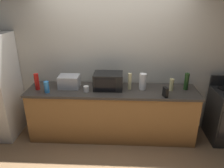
{
  "coord_description": "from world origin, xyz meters",
  "views": [
    {
      "loc": [
        0.16,
        -2.86,
        2.34
      ],
      "look_at": [
        0.0,
        0.4,
        1.0
      ],
      "focal_mm": 34.25,
      "sensor_mm": 36.0,
      "label": 1
    }
  ],
  "objects_px": {
    "bottle_wine": "(186,81)",
    "bottle_vinegar": "(172,85)",
    "bottle_spray_cleaner": "(47,87)",
    "paper_towel_roll": "(143,81)",
    "cordless_phone": "(165,92)",
    "toaster_oven": "(69,82)",
    "mug_white": "(86,89)",
    "bottle_hot_sauce": "(37,82)",
    "microwave": "(108,81)",
    "bottle_hand_soap": "(130,81)"
  },
  "relations": [
    {
      "from": "toaster_oven",
      "to": "bottle_hot_sauce",
      "type": "bearing_deg",
      "value": -167.6
    },
    {
      "from": "microwave",
      "to": "bottle_hot_sauce",
      "type": "relative_size",
      "value": 1.74
    },
    {
      "from": "toaster_oven",
      "to": "bottle_vinegar",
      "type": "height_order",
      "value": "toaster_oven"
    },
    {
      "from": "toaster_oven",
      "to": "paper_towel_roll",
      "type": "height_order",
      "value": "paper_towel_roll"
    },
    {
      "from": "paper_towel_roll",
      "to": "bottle_vinegar",
      "type": "distance_m",
      "value": 0.47
    },
    {
      "from": "paper_towel_roll",
      "to": "bottle_wine",
      "type": "relative_size",
      "value": 0.96
    },
    {
      "from": "cordless_phone",
      "to": "mug_white",
      "type": "bearing_deg",
      "value": 157.41
    },
    {
      "from": "cordless_phone",
      "to": "bottle_wine",
      "type": "height_order",
      "value": "bottle_wine"
    },
    {
      "from": "microwave",
      "to": "bottle_vinegar",
      "type": "distance_m",
      "value": 1.04
    },
    {
      "from": "cordless_phone",
      "to": "bottle_hand_soap",
      "type": "distance_m",
      "value": 0.61
    },
    {
      "from": "bottle_vinegar",
      "to": "mug_white",
      "type": "xyz_separation_m",
      "value": [
        -1.39,
        -0.12,
        -0.05
      ]
    },
    {
      "from": "bottle_vinegar",
      "to": "bottle_hot_sauce",
      "type": "height_order",
      "value": "bottle_hot_sauce"
    },
    {
      "from": "toaster_oven",
      "to": "bottle_spray_cleaner",
      "type": "bearing_deg",
      "value": -144.27
    },
    {
      "from": "bottle_hand_soap",
      "to": "mug_white",
      "type": "xyz_separation_m",
      "value": [
        -0.71,
        -0.14,
        -0.09
      ]
    },
    {
      "from": "cordless_phone",
      "to": "bottle_spray_cleaner",
      "type": "bearing_deg",
      "value": 161.32
    },
    {
      "from": "toaster_oven",
      "to": "bottle_wine",
      "type": "xyz_separation_m",
      "value": [
        1.95,
        0.01,
        0.04
      ]
    },
    {
      "from": "bottle_hot_sauce",
      "to": "mug_white",
      "type": "height_order",
      "value": "bottle_hot_sauce"
    },
    {
      "from": "bottle_spray_cleaner",
      "to": "bottle_vinegar",
      "type": "relative_size",
      "value": 0.94
    },
    {
      "from": "bottle_hand_soap",
      "to": "toaster_oven",
      "type": "bearing_deg",
      "value": 178.59
    },
    {
      "from": "cordless_phone",
      "to": "bottle_hand_soap",
      "type": "height_order",
      "value": "bottle_hand_soap"
    },
    {
      "from": "microwave",
      "to": "bottle_vinegar",
      "type": "relative_size",
      "value": 2.38
    },
    {
      "from": "bottle_spray_cleaner",
      "to": "mug_white",
      "type": "xyz_separation_m",
      "value": [
        0.63,
        0.07,
        -0.05
      ]
    },
    {
      "from": "paper_towel_roll",
      "to": "cordless_phone",
      "type": "bearing_deg",
      "value": -40.2
    },
    {
      "from": "microwave",
      "to": "paper_towel_roll",
      "type": "distance_m",
      "value": 0.57
    },
    {
      "from": "toaster_oven",
      "to": "bottle_hot_sauce",
      "type": "distance_m",
      "value": 0.53
    },
    {
      "from": "bottle_vinegar",
      "to": "bottle_wine",
      "type": "xyz_separation_m",
      "value": [
        0.25,
        0.06,
        0.04
      ]
    },
    {
      "from": "bottle_vinegar",
      "to": "mug_white",
      "type": "bearing_deg",
      "value": -175.24
    },
    {
      "from": "bottle_spray_cleaner",
      "to": "bottle_vinegar",
      "type": "bearing_deg",
      "value": 5.14
    },
    {
      "from": "toaster_oven",
      "to": "bottle_vinegar",
      "type": "xyz_separation_m",
      "value": [
        1.7,
        -0.04,
        -0.0
      ]
    },
    {
      "from": "microwave",
      "to": "cordless_phone",
      "type": "relative_size",
      "value": 3.2
    },
    {
      "from": "bottle_hot_sauce",
      "to": "bottle_spray_cleaner",
      "type": "bearing_deg",
      "value": -29.95
    },
    {
      "from": "bottle_hot_sauce",
      "to": "toaster_oven",
      "type": "bearing_deg",
      "value": 12.4
    },
    {
      "from": "bottle_spray_cleaner",
      "to": "bottle_hot_sauce",
      "type": "distance_m",
      "value": 0.23
    },
    {
      "from": "bottle_wine",
      "to": "bottle_vinegar",
      "type": "bearing_deg",
      "value": -167.14
    },
    {
      "from": "bottle_hand_soap",
      "to": "bottle_wine",
      "type": "bearing_deg",
      "value": 2.3
    },
    {
      "from": "microwave",
      "to": "bottle_hot_sauce",
      "type": "xyz_separation_m",
      "value": [
        -1.17,
        -0.1,
        0.0
      ]
    },
    {
      "from": "bottle_spray_cleaner",
      "to": "paper_towel_roll",
      "type": "bearing_deg",
      "value": 7.94
    },
    {
      "from": "toaster_oven",
      "to": "bottle_spray_cleaner",
      "type": "xyz_separation_m",
      "value": [
        -0.31,
        -0.23,
        -0.01
      ]
    },
    {
      "from": "toaster_oven",
      "to": "cordless_phone",
      "type": "bearing_deg",
      "value": -10.4
    },
    {
      "from": "bottle_spray_cleaner",
      "to": "bottle_hot_sauce",
      "type": "bearing_deg",
      "value": 150.05
    },
    {
      "from": "toaster_oven",
      "to": "bottle_hot_sauce",
      "type": "height_order",
      "value": "bottle_hot_sauce"
    },
    {
      "from": "mug_white",
      "to": "paper_towel_roll",
      "type": "bearing_deg",
      "value": 9.28
    },
    {
      "from": "toaster_oven",
      "to": "bottle_wine",
      "type": "bearing_deg",
      "value": 0.36
    },
    {
      "from": "microwave",
      "to": "bottle_hand_soap",
      "type": "distance_m",
      "value": 0.36
    },
    {
      "from": "bottle_hot_sauce",
      "to": "mug_white",
      "type": "xyz_separation_m",
      "value": [
        0.82,
        -0.05,
        -0.09
      ]
    },
    {
      "from": "toaster_oven",
      "to": "bottle_hand_soap",
      "type": "relative_size",
      "value": 1.22
    },
    {
      "from": "bottle_wine",
      "to": "mug_white",
      "type": "relative_size",
      "value": 2.96
    },
    {
      "from": "bottle_hot_sauce",
      "to": "bottle_vinegar",
      "type": "bearing_deg",
      "value": 1.75
    },
    {
      "from": "microwave",
      "to": "bottle_hand_soap",
      "type": "bearing_deg",
      "value": -2.06
    },
    {
      "from": "paper_towel_roll",
      "to": "bottle_spray_cleaner",
      "type": "height_order",
      "value": "paper_towel_roll"
    }
  ]
}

